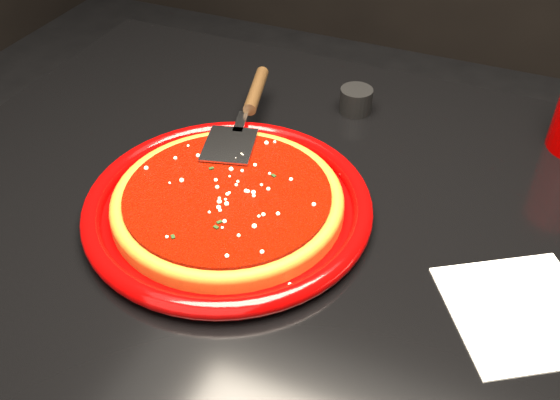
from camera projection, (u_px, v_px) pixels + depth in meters
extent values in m
cube|color=black|center=(328.00, 378.00, 1.06)|extent=(1.20, 0.80, 0.75)
cylinder|color=#740201|center=(228.00, 206.00, 0.80)|extent=(0.44, 0.44, 0.03)
cylinder|color=#8D4212|center=(228.00, 203.00, 0.80)|extent=(0.35, 0.35, 0.01)
torus|color=#8D4212|center=(228.00, 199.00, 0.80)|extent=(0.35, 0.35, 0.02)
cylinder|color=#700800|center=(228.00, 195.00, 0.79)|extent=(0.31, 0.31, 0.01)
cube|color=white|center=(521.00, 312.00, 0.69)|extent=(0.22, 0.22, 0.00)
cylinder|color=black|center=(356.00, 100.00, 0.99)|extent=(0.07, 0.07, 0.04)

